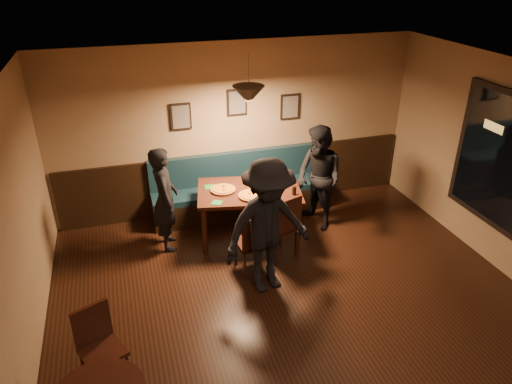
{
  "coord_description": "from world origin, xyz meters",
  "views": [
    {
      "loc": [
        -1.84,
        -3.6,
        3.98
      ],
      "look_at": [
        -0.11,
        2.08,
        0.95
      ],
      "focal_mm": 33.18,
      "sensor_mm": 36.0,
      "label": 1
    }
  ],
  "objects_px": {
    "diner_left": "(165,199)",
    "diner_front": "(268,227)",
    "chair_near_left": "(252,241)",
    "booth_bench": "(243,186)",
    "soda_glass": "(294,190)",
    "dining_table": "(249,214)",
    "diner_right": "(319,178)",
    "cafe_chair_far": "(102,350)",
    "tabasco_bottle": "(286,183)",
    "chair_near_right": "(279,225)"
  },
  "relations": [
    {
      "from": "chair_near_right",
      "to": "diner_left",
      "type": "relative_size",
      "value": 0.63
    },
    {
      "from": "dining_table",
      "to": "diner_front",
      "type": "height_order",
      "value": "diner_front"
    },
    {
      "from": "diner_right",
      "to": "soda_glass",
      "type": "distance_m",
      "value": 0.66
    },
    {
      "from": "booth_bench",
      "to": "dining_table",
      "type": "xyz_separation_m",
      "value": [
        -0.11,
        -0.77,
        -0.09
      ]
    },
    {
      "from": "cafe_chair_far",
      "to": "diner_left",
      "type": "bearing_deg",
      "value": -135.63
    },
    {
      "from": "diner_left",
      "to": "cafe_chair_far",
      "type": "distance_m",
      "value": 2.58
    },
    {
      "from": "diner_front",
      "to": "tabasco_bottle",
      "type": "bearing_deg",
      "value": 48.39
    },
    {
      "from": "dining_table",
      "to": "diner_left",
      "type": "height_order",
      "value": "diner_left"
    },
    {
      "from": "booth_bench",
      "to": "diner_right",
      "type": "height_order",
      "value": "diner_right"
    },
    {
      "from": "diner_left",
      "to": "tabasco_bottle",
      "type": "bearing_deg",
      "value": -92.89
    },
    {
      "from": "chair_near_left",
      "to": "diner_left",
      "type": "xyz_separation_m",
      "value": [
        -1.03,
        0.93,
        0.34
      ]
    },
    {
      "from": "soda_glass",
      "to": "diner_left",
      "type": "bearing_deg",
      "value": 166.3
    },
    {
      "from": "dining_table",
      "to": "diner_front",
      "type": "bearing_deg",
      "value": -83.92
    },
    {
      "from": "booth_bench",
      "to": "diner_left",
      "type": "relative_size",
      "value": 1.89
    },
    {
      "from": "chair_near_left",
      "to": "chair_near_right",
      "type": "distance_m",
      "value": 0.52
    },
    {
      "from": "booth_bench",
      "to": "tabasco_bottle",
      "type": "height_order",
      "value": "booth_bench"
    },
    {
      "from": "chair_near_left",
      "to": "tabasco_bottle",
      "type": "distance_m",
      "value": 1.16
    },
    {
      "from": "chair_near_left",
      "to": "diner_right",
      "type": "relative_size",
      "value": 0.55
    },
    {
      "from": "diner_left",
      "to": "diner_front",
      "type": "distance_m",
      "value": 1.76
    },
    {
      "from": "chair_near_left",
      "to": "diner_right",
      "type": "bearing_deg",
      "value": 27.02
    },
    {
      "from": "dining_table",
      "to": "diner_left",
      "type": "bearing_deg",
      "value": -173.41
    },
    {
      "from": "booth_bench",
      "to": "cafe_chair_far",
      "type": "distance_m",
      "value": 3.81
    },
    {
      "from": "soda_glass",
      "to": "tabasco_bottle",
      "type": "relative_size",
      "value": 1.18
    },
    {
      "from": "diner_right",
      "to": "cafe_chair_far",
      "type": "bearing_deg",
      "value": -73.24
    },
    {
      "from": "diner_right",
      "to": "soda_glass",
      "type": "bearing_deg",
      "value": -74.47
    },
    {
      "from": "dining_table",
      "to": "chair_near_left",
      "type": "xyz_separation_m",
      "value": [
        -0.21,
        -0.82,
        0.05
      ]
    },
    {
      "from": "diner_right",
      "to": "cafe_chair_far",
      "type": "distance_m",
      "value": 4.05
    },
    {
      "from": "diner_left",
      "to": "diner_front",
      "type": "height_order",
      "value": "diner_front"
    },
    {
      "from": "chair_near_left",
      "to": "diner_left",
      "type": "bearing_deg",
      "value": 132.59
    },
    {
      "from": "booth_bench",
      "to": "diner_front",
      "type": "height_order",
      "value": "diner_front"
    },
    {
      "from": "booth_bench",
      "to": "diner_right",
      "type": "distance_m",
      "value": 1.31
    },
    {
      "from": "chair_near_left",
      "to": "chair_near_right",
      "type": "relative_size",
      "value": 0.91
    },
    {
      "from": "dining_table",
      "to": "chair_near_right",
      "type": "bearing_deg",
      "value": -54.5
    },
    {
      "from": "chair_near_left",
      "to": "cafe_chair_far",
      "type": "distance_m",
      "value": 2.45
    },
    {
      "from": "diner_left",
      "to": "soda_glass",
      "type": "height_order",
      "value": "diner_left"
    },
    {
      "from": "diner_left",
      "to": "chair_near_right",
      "type": "bearing_deg",
      "value": -112.76
    },
    {
      "from": "dining_table",
      "to": "tabasco_bottle",
      "type": "bearing_deg",
      "value": 5.57
    },
    {
      "from": "chair_near_right",
      "to": "soda_glass",
      "type": "height_order",
      "value": "chair_near_right"
    },
    {
      "from": "chair_near_left",
      "to": "tabasco_bottle",
      "type": "xyz_separation_m",
      "value": [
        0.77,
        0.76,
        0.41
      ]
    },
    {
      "from": "dining_table",
      "to": "diner_right",
      "type": "height_order",
      "value": "diner_right"
    },
    {
      "from": "dining_table",
      "to": "soda_glass",
      "type": "bearing_deg",
      "value": -18.16
    },
    {
      "from": "tabasco_bottle",
      "to": "cafe_chair_far",
      "type": "distance_m",
      "value": 3.55
    },
    {
      "from": "diner_left",
      "to": "soda_glass",
      "type": "relative_size",
      "value": 11.9
    },
    {
      "from": "dining_table",
      "to": "soda_glass",
      "type": "relative_size",
      "value": 11.42
    },
    {
      "from": "chair_near_left",
      "to": "diner_front",
      "type": "xyz_separation_m",
      "value": [
        0.08,
        -0.43,
        0.46
      ]
    },
    {
      "from": "dining_table",
      "to": "chair_near_right",
      "type": "xyz_separation_m",
      "value": [
        0.26,
        -0.6,
        0.09
      ]
    },
    {
      "from": "diner_right",
      "to": "cafe_chair_far",
      "type": "xyz_separation_m",
      "value": [
        -3.32,
        -2.3,
        -0.39
      ]
    },
    {
      "from": "soda_glass",
      "to": "cafe_chair_far",
      "type": "xyz_separation_m",
      "value": [
        -2.77,
        -1.94,
        -0.44
      ]
    },
    {
      "from": "diner_front",
      "to": "soda_glass",
      "type": "xyz_separation_m",
      "value": [
        0.71,
        0.92,
        -0.03
      ]
    },
    {
      "from": "dining_table",
      "to": "chair_near_left",
      "type": "distance_m",
      "value": 0.85
    }
  ]
}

